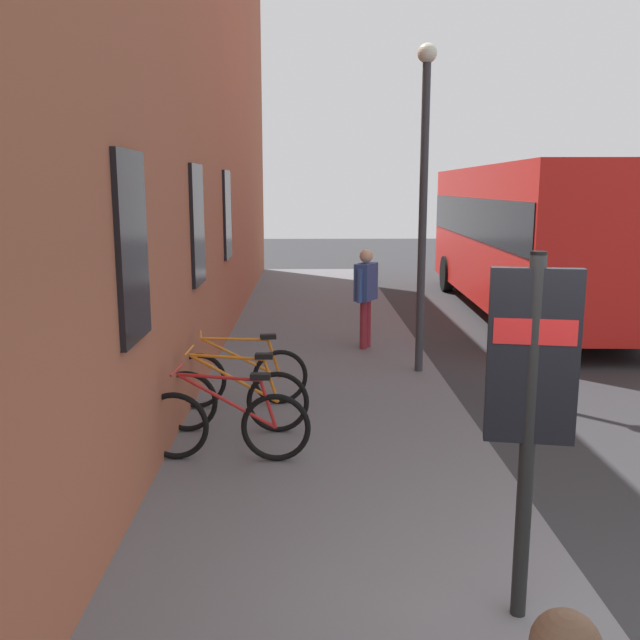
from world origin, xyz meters
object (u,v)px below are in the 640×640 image
Objects in this scene: bicycle_end_of_row at (226,424)px; transit_info_sign at (531,381)px; street_lamp at (424,181)px; pedestrian_crossing_street at (366,288)px; bicycle_nearest_sign at (240,377)px; bicycle_beside_lamp at (233,399)px; city_bus at (524,230)px.

bicycle_end_of_row is 3.69m from transit_info_sign.
pedestrian_crossing_street is at bearing 23.92° from street_lamp.
transit_info_sign is 1.39× the size of pedestrian_crossing_street.
street_lamp is (6.20, -0.32, 1.26)m from transit_info_sign.
bicycle_nearest_sign is at bearing 26.65° from transit_info_sign.
bicycle_beside_lamp is 10.30m from city_bus.
pedestrian_crossing_street reaches higher than bicycle_beside_lamp.
bicycle_nearest_sign is 3.84m from pedestrian_crossing_street.
bicycle_nearest_sign is 3.96m from street_lamp.
bicycle_end_of_row is 5.46m from pedestrian_crossing_street.
bicycle_end_of_row is 0.17× the size of city_bus.
bicycle_beside_lamp is (0.85, 0.02, 0.00)m from bicycle_end_of_row.
street_lamp reaches higher than bicycle_beside_lamp.
pedestrian_crossing_street is 0.36× the size of street_lamp.
city_bus reaches higher than bicycle_end_of_row.
street_lamp reaches higher than bicycle_end_of_row.
street_lamp reaches higher than city_bus.
city_bus is at bearing -30.18° from street_lamp.
transit_info_sign is at bearing -147.49° from bicycle_beside_lamp.
pedestrian_crossing_street is at bearing 2.76° from transit_info_sign.
bicycle_end_of_row is 1.81m from bicycle_nearest_sign.
bicycle_end_of_row is at bearing 144.09° from street_lamp.
street_lamp is at bearing 149.82° from city_bus.
bicycle_beside_lamp is 0.74× the size of transit_info_sign.
transit_info_sign is 0.50× the size of street_lamp.
transit_info_sign is (-3.52, -2.25, 1.21)m from bicycle_beside_lamp.
bicycle_nearest_sign is 0.73× the size of transit_info_sign.
pedestrian_crossing_street is at bearing -20.01° from bicycle_end_of_row.
bicycle_end_of_row is at bearing -178.86° from bicycle_beside_lamp.
street_lamp is at bearing -2.97° from transit_info_sign.
pedestrian_crossing_street reaches higher than bicycle_end_of_row.
transit_info_sign reaches higher than bicycle_beside_lamp.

